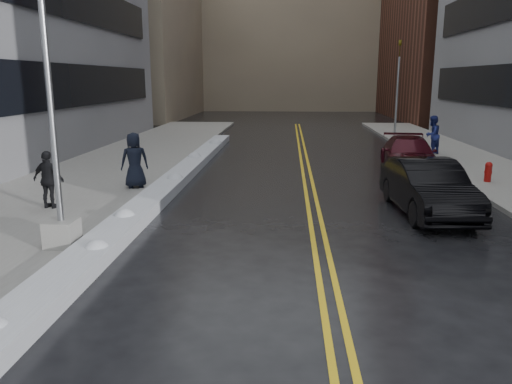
% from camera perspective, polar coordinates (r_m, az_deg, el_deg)
% --- Properties ---
extents(ground, '(160.00, 160.00, 0.00)m').
position_cam_1_polar(ground, '(9.33, -7.33, -11.43)').
color(ground, black).
rests_on(ground, ground).
extents(sidewalk_west, '(5.50, 50.00, 0.15)m').
position_cam_1_polar(sidewalk_west, '(20.15, -18.12, 1.47)').
color(sidewalk_west, gray).
rests_on(sidewalk_west, ground).
extents(lane_line_left, '(0.12, 50.00, 0.01)m').
position_cam_1_polar(lane_line_left, '(18.75, 5.57, 1.02)').
color(lane_line_left, gold).
rests_on(lane_line_left, ground).
extents(lane_line_right, '(0.12, 50.00, 0.01)m').
position_cam_1_polar(lane_line_right, '(18.76, 6.48, 1.01)').
color(lane_line_right, gold).
rests_on(lane_line_right, ground).
extents(snow_ridge, '(0.90, 30.00, 0.34)m').
position_cam_1_polar(snow_ridge, '(17.25, -10.35, 0.40)').
color(snow_ridge, silver).
rests_on(snow_ridge, ground).
extents(building_west_far, '(14.00, 22.00, 18.00)m').
position_cam_1_polar(building_west_far, '(55.34, -15.20, 17.76)').
color(building_west_far, gray).
rests_on(building_west_far, ground).
extents(building_far, '(36.00, 16.00, 22.00)m').
position_cam_1_polar(building_far, '(68.72, 4.12, 18.78)').
color(building_far, gray).
rests_on(building_far, ground).
extents(lamppost, '(0.65, 0.65, 7.62)m').
position_cam_1_polar(lamppost, '(11.56, -22.11, 5.51)').
color(lamppost, gray).
rests_on(lamppost, sidewalk_west).
extents(fire_hydrant, '(0.26, 0.26, 0.73)m').
position_cam_1_polar(fire_hydrant, '(20.01, 25.01, 2.21)').
color(fire_hydrant, maroon).
rests_on(fire_hydrant, sidewalk_east).
extents(traffic_signal, '(0.16, 0.20, 6.00)m').
position_cam_1_polar(traffic_signal, '(33.05, 15.87, 11.62)').
color(traffic_signal, gray).
rests_on(traffic_signal, sidewalk_east).
extents(pedestrian_c, '(1.09, 0.93, 1.90)m').
position_cam_1_polar(pedestrian_c, '(17.56, -13.71, 3.55)').
color(pedestrian_c, black).
rests_on(pedestrian_c, sidewalk_west).
extents(pedestrian_d, '(1.04, 0.60, 1.67)m').
position_cam_1_polar(pedestrian_d, '(15.52, -22.62, 1.31)').
color(pedestrian_d, black).
rests_on(pedestrian_d, sidewalk_west).
extents(pedestrian_east, '(1.17, 1.16, 1.91)m').
position_cam_1_polar(pedestrian_east, '(26.31, 19.48, 6.17)').
color(pedestrian_east, navy).
rests_on(pedestrian_east, sidewalk_east).
extents(car_black, '(1.94, 4.82, 1.56)m').
position_cam_1_polar(car_black, '(15.09, 19.04, 0.49)').
color(car_black, black).
rests_on(car_black, ground).
extents(car_maroon, '(2.57, 5.22, 1.46)m').
position_cam_1_polar(car_maroon, '(21.65, 17.06, 4.05)').
color(car_maroon, '#360812').
rests_on(car_maroon, ground).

